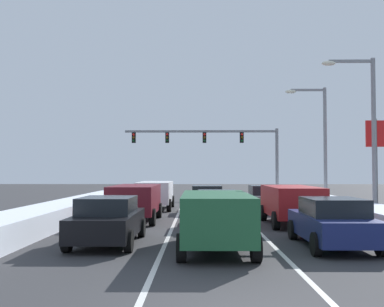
% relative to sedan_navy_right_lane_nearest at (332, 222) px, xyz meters
% --- Properties ---
extents(ground_plane, '(120.00, 120.00, 0.00)m').
position_rel_sedan_navy_right_lane_nearest_xyz_m(ground_plane, '(-3.48, 6.81, -0.76)').
color(ground_plane, '#333335').
extents(lane_stripe_between_right_lane_and_center_lane, '(0.14, 37.86, 0.01)m').
position_rel_sedan_navy_right_lane_nearest_xyz_m(lane_stripe_between_right_lane_and_center_lane, '(-1.78, 10.25, -0.76)').
color(lane_stripe_between_right_lane_and_center_lane, silver).
rests_on(lane_stripe_between_right_lane_and_center_lane, ground).
extents(lane_stripe_between_center_lane_and_left_lane, '(0.14, 37.86, 0.01)m').
position_rel_sedan_navy_right_lane_nearest_xyz_m(lane_stripe_between_center_lane_and_left_lane, '(-5.18, 10.25, -0.76)').
color(lane_stripe_between_center_lane_and_left_lane, silver).
rests_on(lane_stripe_between_center_lane_and_left_lane, ground).
extents(snow_bank_right_shoulder, '(2.11, 37.86, 0.77)m').
position_rel_sedan_navy_right_lane_nearest_xyz_m(snow_bank_right_shoulder, '(3.52, 10.25, -0.38)').
color(snow_bank_right_shoulder, silver).
rests_on(snow_bank_right_shoulder, ground).
extents(snow_bank_left_shoulder, '(2.04, 37.86, 0.84)m').
position_rel_sedan_navy_right_lane_nearest_xyz_m(snow_bank_left_shoulder, '(-10.48, 10.25, -0.34)').
color(snow_bank_left_shoulder, silver).
rests_on(snow_bank_left_shoulder, ground).
extents(sedan_navy_right_lane_nearest, '(2.00, 4.50, 1.51)m').
position_rel_sedan_navy_right_lane_nearest_xyz_m(sedan_navy_right_lane_nearest, '(0.00, 0.00, 0.00)').
color(sedan_navy_right_lane_nearest, navy).
rests_on(sedan_navy_right_lane_nearest, ground).
extents(suv_red_right_lane_second, '(2.16, 4.90, 1.67)m').
position_rel_sedan_navy_right_lane_nearest_xyz_m(suv_red_right_lane_second, '(-0.08, 5.76, 0.25)').
color(suv_red_right_lane_second, maroon).
rests_on(suv_red_right_lane_second, ground).
extents(sedan_gray_right_lane_third, '(2.00, 4.50, 1.51)m').
position_rel_sedan_navy_right_lane_nearest_xyz_m(sedan_gray_right_lane_third, '(-0.29, 12.21, 0.00)').
color(sedan_gray_right_lane_third, slate).
rests_on(sedan_gray_right_lane_third, ground).
extents(suv_green_center_lane_nearest, '(2.16, 4.90, 1.67)m').
position_rel_sedan_navy_right_lane_nearest_xyz_m(suv_green_center_lane_nearest, '(-3.61, -0.69, 0.25)').
color(suv_green_center_lane_nearest, '#1E5633').
rests_on(suv_green_center_lane_nearest, ground).
extents(sedan_silver_center_lane_second, '(2.00, 4.50, 1.51)m').
position_rel_sedan_navy_right_lane_nearest_xyz_m(sedan_silver_center_lane_second, '(-3.29, 5.40, 0.00)').
color(sedan_silver_center_lane_second, '#B7BABF').
rests_on(sedan_silver_center_lane_second, ground).
extents(sedan_tan_center_lane_third, '(2.00, 4.50, 1.51)m').
position_rel_sedan_navy_right_lane_nearest_xyz_m(sedan_tan_center_lane_third, '(-3.61, 11.98, 0.00)').
color(sedan_tan_center_lane_third, '#937F60').
rests_on(sedan_tan_center_lane_third, ground).
extents(sedan_black_left_lane_nearest, '(2.00, 4.50, 1.51)m').
position_rel_sedan_navy_right_lane_nearest_xyz_m(sedan_black_left_lane_nearest, '(-7.02, 0.53, 0.00)').
color(sedan_black_left_lane_nearest, black).
rests_on(sedan_black_left_lane_nearest, ground).
extents(suv_maroon_left_lane_second, '(2.16, 4.90, 1.67)m').
position_rel_sedan_navy_right_lane_nearest_xyz_m(suv_maroon_left_lane_second, '(-7.02, 7.03, 0.25)').
color(suv_maroon_left_lane_second, maroon).
rests_on(suv_maroon_left_lane_second, ground).
extents(suv_white_left_lane_third, '(2.16, 4.90, 1.67)m').
position_rel_sedan_navy_right_lane_nearest_xyz_m(suv_white_left_lane_third, '(-6.73, 13.81, 0.25)').
color(suv_white_left_lane_third, silver).
rests_on(suv_white_left_lane_third, ground).
extents(traffic_light_gantry, '(14.00, 0.47, 6.20)m').
position_rel_sedan_navy_right_lane_nearest_xyz_m(traffic_light_gantry, '(-2.17, 27.45, 4.12)').
color(traffic_light_gantry, slate).
rests_on(traffic_light_gantry, ground).
extents(street_lamp_right_near, '(2.66, 0.36, 7.97)m').
position_rel_sedan_navy_right_lane_nearest_xyz_m(street_lamp_right_near, '(4.25, 8.53, 4.02)').
color(street_lamp_right_near, gray).
rests_on(street_lamp_right_near, ground).
extents(street_lamp_right_mid, '(2.66, 0.36, 7.74)m').
position_rel_sedan_navy_right_lane_nearest_xyz_m(street_lamp_right_mid, '(3.76, 15.42, 3.90)').
color(street_lamp_right_mid, gray).
rests_on(street_lamp_right_mid, ground).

